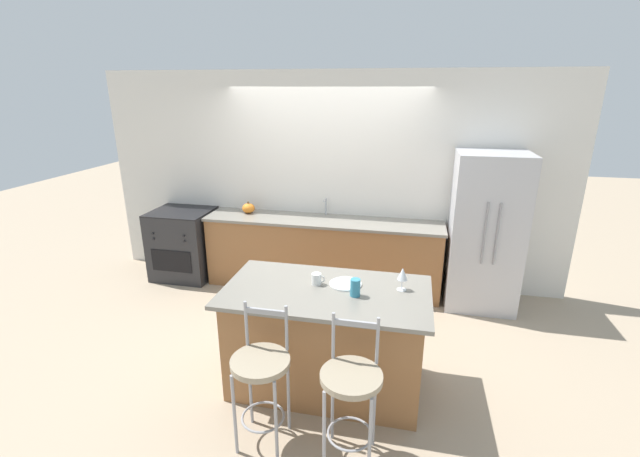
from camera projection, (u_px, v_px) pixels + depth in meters
The scene contains 14 objects.
ground_plane at pixel (317, 297), 5.33m from camera, with size 18.00×18.00×0.00m, color tan.
wall_back at pixel (327, 180), 5.50m from camera, with size 6.00×0.07×2.70m.
back_counter at pixel (323, 253), 5.51m from camera, with size 3.00×0.63×0.92m.
sink_faucet at pixel (326, 205), 5.49m from camera, with size 0.02×0.13×0.22m.
kitchen_island at pixel (326, 338), 3.64m from camera, with size 1.70×0.93×0.92m.
refrigerator at pixel (485, 232), 4.92m from camera, with size 0.79×0.71×1.82m.
oven_range at pixel (184, 244), 5.83m from camera, with size 0.78×0.71×0.93m.
bar_stool_near at pixel (261, 374), 3.01m from camera, with size 0.42×0.42×1.06m.
bar_stool_far at pixel (351, 389), 2.86m from camera, with size 0.42×0.42×1.06m.
dinner_plate at pixel (346, 284), 3.59m from camera, with size 0.27×0.27×0.02m.
wine_glass at pixel (403, 274), 3.46m from camera, with size 0.08×0.08×0.20m.
coffee_mug at pixel (317, 279), 3.59m from camera, with size 0.11×0.08×0.10m.
tumbler_cup at pixel (355, 288), 3.38m from camera, with size 0.08×0.08×0.14m.
pumpkin_decoration at pixel (248, 208), 5.61m from camera, with size 0.16×0.16×0.15m.
Camera 1 is at (1.05, -4.67, 2.50)m, focal length 24.00 mm.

